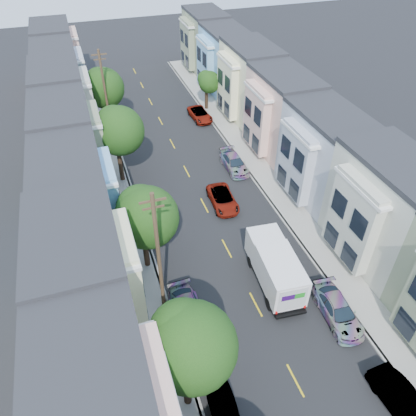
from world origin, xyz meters
TOP-DOWN VIEW (x-y plane):
  - ground at (0.00, 0.00)m, footprint 160.00×160.00m
  - road_slab at (0.00, 15.00)m, footprint 12.00×70.00m
  - curb_left at (-6.05, 15.00)m, footprint 0.30×70.00m
  - curb_right at (6.05, 15.00)m, footprint 0.30×70.00m
  - sidewalk_left at (-7.35, 15.00)m, footprint 2.60×70.00m
  - sidewalk_right at (7.35, 15.00)m, footprint 2.60×70.00m
  - centerline at (0.00, 15.00)m, footprint 0.12×70.00m
  - townhouse_row_left at (-11.15, 15.00)m, footprint 5.00×70.00m
  - townhouse_row_right at (11.15, 15.00)m, footprint 5.00×70.00m
  - tree_b at (-6.30, -5.18)m, footprint 4.70×4.70m
  - tree_c at (-6.30, 6.23)m, footprint 4.70×4.70m
  - tree_d at (-6.30, 18.50)m, footprint 4.70×4.70m
  - tree_e at (-6.30, 30.55)m, footprint 4.70×4.70m
  - tree_far_r at (6.89, 31.39)m, footprint 2.81×2.81m
  - utility_pole_near at (-6.30, 2.00)m, footprint 1.60×0.26m
  - utility_pole_far at (-6.30, 28.00)m, footprint 1.60×0.26m
  - fedex_truck at (2.05, 1.49)m, footprint 2.53×6.56m
  - lead_sedan at (1.66, 11.58)m, footprint 2.42×4.83m
  - parked_left_b at (-4.90, -6.81)m, footprint 1.56×3.96m
  - parked_left_c at (-4.90, 0.22)m, footprint 2.27×4.96m
  - parked_left_d at (-4.90, 10.68)m, footprint 1.67×4.03m
  - parked_right_a at (4.90, -9.40)m, footprint 1.88×4.54m
  - parked_right_b at (4.90, -2.77)m, footprint 2.32×4.88m
  - parked_right_c at (4.90, 16.93)m, footprint 1.99×4.69m
  - parked_right_d at (4.90, 28.87)m, footprint 2.40×4.75m

SIDE VIEW (x-z plane):
  - ground at x=0.00m, z-range 0.00..0.00m
  - centerline at x=0.00m, z-range -0.01..0.01m
  - townhouse_row_left at x=-11.15m, z-range -4.25..4.25m
  - townhouse_row_right at x=11.15m, z-range -4.25..4.25m
  - road_slab at x=0.00m, z-range 0.00..0.02m
  - curb_left at x=-6.05m, z-range 0.00..0.15m
  - curb_right at x=6.05m, z-range 0.00..0.15m
  - sidewalk_left at x=-7.35m, z-range 0.00..0.15m
  - sidewalk_right at x=7.35m, z-range 0.00..0.15m
  - parked_right_d at x=4.90m, z-range 0.00..1.29m
  - parked_left_b at x=-4.90m, z-range 0.00..1.30m
  - lead_sedan at x=1.66m, z-range 0.00..1.31m
  - parked_left_d at x=-4.90m, z-range 0.00..1.31m
  - parked_right_c at x=4.90m, z-range 0.00..1.41m
  - parked_right_b at x=4.90m, z-range 0.00..1.43m
  - parked_left_c at x=-4.90m, z-range 0.00..1.46m
  - parked_right_a at x=4.90m, z-range 0.00..1.48m
  - fedex_truck at x=2.05m, z-range 0.18..3.33m
  - tree_far_r at x=6.89m, z-range 1.06..6.10m
  - tree_c at x=-6.30m, z-range 1.25..8.49m
  - tree_e at x=-6.30m, z-range 1.27..8.55m
  - utility_pole_near at x=-6.30m, z-range 0.15..10.15m
  - utility_pole_far at x=-6.30m, z-range 0.15..10.15m
  - tree_d at x=-6.30m, z-range 1.58..9.48m
  - tree_b at x=-6.30m, z-range 1.62..9.61m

